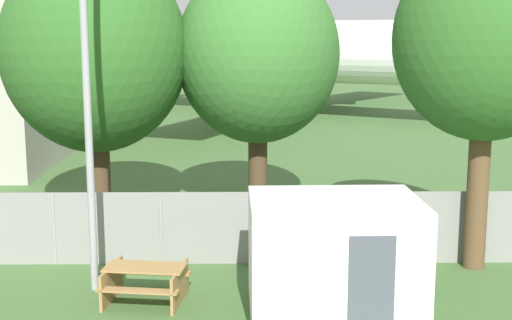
{
  "coord_description": "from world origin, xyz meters",
  "views": [
    {
      "loc": [
        2.06,
        -5.78,
        5.51
      ],
      "look_at": [
        2.31,
        13.69,
        2.0
      ],
      "focal_mm": 50.0,
      "sensor_mm": 36.0,
      "label": 1
    }
  ],
  "objects_px": {
    "airplane": "(318,52)",
    "tree_behind_benches": "(486,41)",
    "portable_cabin": "(334,257)",
    "picnic_bench_open_grass": "(145,280)",
    "tree_left_of_cabin": "(258,55)",
    "tree_near_hangar": "(95,51)"
  },
  "relations": [
    {
      "from": "tree_left_of_cabin",
      "to": "airplane",
      "type": "bearing_deg",
      "value": 80.66
    },
    {
      "from": "airplane",
      "to": "tree_behind_benches",
      "type": "distance_m",
      "value": 30.65
    },
    {
      "from": "tree_left_of_cabin",
      "to": "tree_behind_benches",
      "type": "relative_size",
      "value": 0.97
    },
    {
      "from": "portable_cabin",
      "to": "tree_behind_benches",
      "type": "relative_size",
      "value": 0.44
    },
    {
      "from": "tree_left_of_cabin",
      "to": "tree_behind_benches",
      "type": "xyz_separation_m",
      "value": [
        5.06,
        -4.25,
        0.44
      ]
    },
    {
      "from": "portable_cabin",
      "to": "tree_left_of_cabin",
      "type": "distance_m",
      "value": 8.05
    },
    {
      "from": "airplane",
      "to": "picnic_bench_open_grass",
      "type": "distance_m",
      "value": 33.6
    },
    {
      "from": "picnic_bench_open_grass",
      "to": "tree_near_hangar",
      "type": "xyz_separation_m",
      "value": [
        -2.07,
        5.76,
        4.51
      ]
    },
    {
      "from": "tree_near_hangar",
      "to": "tree_behind_benches",
      "type": "bearing_deg",
      "value": -21.02
    },
    {
      "from": "tree_near_hangar",
      "to": "picnic_bench_open_grass",
      "type": "bearing_deg",
      "value": -70.22
    },
    {
      "from": "picnic_bench_open_grass",
      "to": "tree_left_of_cabin",
      "type": "relative_size",
      "value": 0.24
    },
    {
      "from": "airplane",
      "to": "tree_behind_benches",
      "type": "relative_size",
      "value": 4.88
    },
    {
      "from": "airplane",
      "to": "tree_behind_benches",
      "type": "height_order",
      "value": "airplane"
    },
    {
      "from": "tree_near_hangar",
      "to": "portable_cabin",
      "type": "bearing_deg",
      "value": -47.55
    },
    {
      "from": "picnic_bench_open_grass",
      "to": "tree_near_hangar",
      "type": "distance_m",
      "value": 7.6
    },
    {
      "from": "portable_cabin",
      "to": "tree_left_of_cabin",
      "type": "xyz_separation_m",
      "value": [
        -1.39,
        7.01,
        3.7
      ]
    },
    {
      "from": "airplane",
      "to": "portable_cabin",
      "type": "distance_m",
      "value": 33.64
    },
    {
      "from": "portable_cabin",
      "to": "picnic_bench_open_grass",
      "type": "relative_size",
      "value": 1.84
    },
    {
      "from": "tree_behind_benches",
      "to": "picnic_bench_open_grass",
      "type": "bearing_deg",
      "value": -164.42
    },
    {
      "from": "airplane",
      "to": "tree_behind_benches",
      "type": "xyz_separation_m",
      "value": [
        0.72,
        -30.62,
        1.1
      ]
    },
    {
      "from": "portable_cabin",
      "to": "tree_left_of_cabin",
      "type": "height_order",
      "value": "tree_left_of_cabin"
    },
    {
      "from": "tree_behind_benches",
      "to": "tree_near_hangar",
      "type": "bearing_deg",
      "value": 158.98
    }
  ]
}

